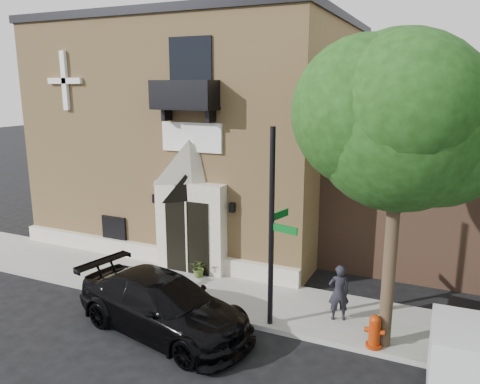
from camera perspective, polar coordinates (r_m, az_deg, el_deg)
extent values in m
plane|color=black|center=(14.64, -7.95, -14.20)|extent=(120.00, 120.00, 0.00)
cube|color=gray|center=(15.33, -1.65, -12.45)|extent=(42.00, 3.00, 0.15)
cube|color=tan|center=(21.57, -3.69, 7.18)|extent=(12.00, 10.00, 9.00)
cube|color=black|center=(21.62, -3.88, 19.54)|extent=(12.20, 10.20, 0.30)
cube|color=silver|center=(18.21, -11.17, -7.23)|extent=(12.00, 0.30, 0.60)
cube|color=silver|center=(16.64, -5.99, -4.25)|extent=(2.60, 0.55, 3.20)
pyramid|color=silver|center=(16.11, -6.19, 3.76)|extent=(2.60, 0.55, 1.50)
cube|color=black|center=(16.50, -6.48, -5.52)|extent=(1.70, 0.06, 2.60)
cube|color=silver|center=(16.46, -6.55, -5.56)|extent=(0.06, 0.04, 2.60)
cube|color=white|center=(16.17, -5.91, 6.66)|extent=(2.30, 0.10, 1.00)
cube|color=black|center=(15.76, -6.72, 10.13)|extent=(2.20, 0.90, 0.10)
cube|color=black|center=(15.38, -7.61, 11.72)|extent=(2.20, 0.06, 0.90)
cube|color=black|center=(16.31, -9.99, 11.70)|extent=(0.06, 0.90, 0.90)
cube|color=black|center=(15.23, -3.31, 11.80)|extent=(0.06, 0.90, 0.90)
cube|color=black|center=(16.11, -6.04, 14.47)|extent=(1.60, 0.08, 2.20)
cube|color=white|center=(19.43, -20.59, 12.58)|extent=(0.22, 0.14, 2.20)
cube|color=white|center=(19.43, -20.59, 12.58)|extent=(1.60, 0.14, 0.22)
cube|color=black|center=(18.98, -15.09, -4.37)|extent=(1.10, 0.10, 1.00)
cube|color=#E54025|center=(19.00, -15.03, -4.35)|extent=(0.85, 0.06, 0.75)
cube|color=black|center=(17.34, -10.27, -0.78)|extent=(0.18, 0.18, 0.32)
cube|color=black|center=(15.82, -0.97, -1.89)|extent=(0.18, 0.18, 0.32)
cylinder|color=#38281C|center=(12.24, 17.73, -8.73)|extent=(0.32, 0.32, 4.20)
sphere|color=#16330E|center=(11.46, 18.96, 8.13)|extent=(4.20, 4.20, 4.20)
sphere|color=#16330E|center=(11.74, 22.90, 6.44)|extent=(3.36, 3.36, 3.36)
sphere|color=#16330E|center=(11.34, 15.37, 9.34)|extent=(3.57, 3.57, 3.57)
sphere|color=#16330E|center=(10.73, 19.80, 9.94)|extent=(3.15, 3.15, 3.15)
imported|color=black|center=(13.29, -9.35, -13.40)|extent=(5.76, 3.29, 1.57)
cylinder|color=black|center=(12.29, 25.88, -19.29)|extent=(0.71, 0.25, 0.70)
cylinder|color=black|center=(12.51, 3.84, -4.59)|extent=(0.15, 0.15, 5.47)
cube|color=#055618|center=(12.26, 5.43, -4.53)|extent=(0.76, 0.22, 0.20)
cube|color=#055618|center=(12.74, 4.91, -2.78)|extent=(0.22, 0.76, 0.20)
cylinder|color=#952706|center=(12.93, 15.96, -17.53)|extent=(0.40, 0.40, 0.09)
cylinder|color=#952706|center=(12.75, 16.06, -16.17)|extent=(0.29, 0.29, 0.61)
sphere|color=#952706|center=(12.60, 16.16, -14.81)|extent=(0.29, 0.29, 0.29)
cylinder|color=#952706|center=(12.73, 16.07, -15.97)|extent=(0.50, 0.13, 0.13)
imported|color=#455A24|center=(16.41, -4.98, -9.19)|extent=(0.65, 0.58, 0.66)
imported|color=black|center=(13.68, 11.95, -11.90)|extent=(0.70, 0.59, 1.62)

